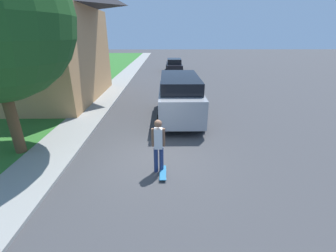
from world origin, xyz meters
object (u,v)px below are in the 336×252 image
(suv_parked, at_px, (179,96))
(skateboarder, at_px, (158,144))
(car_down_street, at_px, (174,65))
(skateboard, at_px, (163,173))

(suv_parked, relative_size, skateboarder, 2.86)
(car_down_street, bearing_deg, suv_parked, -91.08)
(skateboard, bearing_deg, skateboarder, 123.56)
(skateboarder, xyz_separation_m, skateboard, (0.13, -0.20, -0.90))
(car_down_street, bearing_deg, skateboarder, -93.36)
(suv_parked, relative_size, car_down_street, 1.15)
(car_down_street, relative_size, skateboard, 5.50)
(suv_parked, relative_size, skateboard, 6.31)
(car_down_street, bearing_deg, skateboard, -92.97)
(car_down_street, distance_m, skateboard, 20.85)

